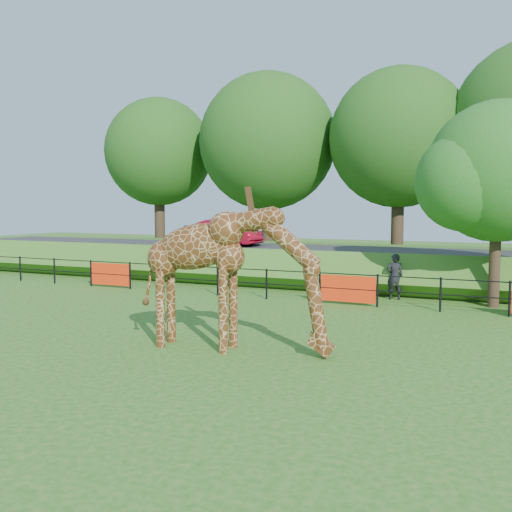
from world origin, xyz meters
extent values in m
plane|color=#215D17|center=(0.00, 0.00, 0.00)|extent=(90.00, 90.00, 0.00)
cube|color=#215D17|center=(0.00, 15.50, 0.65)|extent=(40.00, 9.00, 1.30)
cube|color=#303032|center=(0.00, 14.00, 1.36)|extent=(40.00, 5.00, 0.12)
imported|color=#162EB3|center=(-5.14, 14.49, 2.10)|extent=(4.15, 2.11, 1.35)
imported|color=red|center=(-4.80, 13.85, 2.04)|extent=(3.91, 1.74, 1.25)
imported|color=black|center=(4.21, 9.84, 0.82)|extent=(0.69, 0.56, 1.65)
cylinder|color=#352417|center=(7.50, 9.60, 1.60)|extent=(0.36, 0.36, 3.20)
sphere|color=#1F5A19|center=(7.50, 9.60, 4.46)|extent=(4.60, 4.60, 4.60)
sphere|color=#1F5A19|center=(6.58, 8.91, 4.12)|extent=(3.22, 3.22, 3.22)
cylinder|color=#352417|center=(-14.00, 22.00, 2.50)|extent=(0.70, 0.70, 5.00)
sphere|color=#164412|center=(-14.00, 22.00, 6.98)|extent=(7.20, 7.20, 7.20)
cylinder|color=#352417|center=(-6.00, 22.00, 2.50)|extent=(0.70, 0.70, 5.00)
sphere|color=#164412|center=(-6.00, 22.00, 7.31)|extent=(8.40, 8.40, 8.40)
cylinder|color=#352417|center=(2.00, 22.00, 2.50)|extent=(0.70, 0.70, 5.00)
sphere|color=#164412|center=(2.00, 22.00, 7.14)|extent=(7.80, 7.80, 7.80)
camera|label=1|loc=(8.07, -10.65, 3.34)|focal=40.00mm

